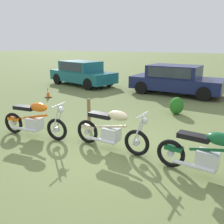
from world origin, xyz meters
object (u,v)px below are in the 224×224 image
Objects in this scene: motorcycle_green at (209,154)px; traffic_cone at (48,93)px; motorcycle_cream at (111,130)px; motorcycle_orange at (34,120)px; car_navy at (175,78)px; car_teal at (82,72)px; fence_post_wooden at (89,114)px; shrub_low at (176,106)px.

motorcycle_green is 3.81× the size of traffic_cone.
motorcycle_cream is at bearing 179.12° from motorcycle_green.
car_navy reaches higher than motorcycle_orange.
motorcycle_cream is 2.24m from motorcycle_green.
car_navy reaches higher than motorcycle_green.
motorcycle_orange is 4.43m from motorcycle_green.
motorcycle_orange is at bearing -49.12° from car_teal.
fence_post_wooden is (0.98, 1.23, -0.03)m from motorcycle_orange.
motorcycle_cream is 3.82× the size of traffic_cone.
car_navy is (0.07, 7.29, 0.31)m from motorcycle_cream.
car_teal is 7.84m from fence_post_wooden.
motorcycle_orange is 1.03× the size of motorcycle_green.
motorcycle_green reaches higher than traffic_cone.
motorcycle_green is 8.50m from traffic_cone.
motorcycle_green is at bearing -22.87° from fence_post_wooden.
car_teal is 3.77m from traffic_cone.
fence_post_wooden is at bearing -38.91° from car_teal.
shrub_low is at bearing 51.99° from fence_post_wooden.
motorcycle_orange is 0.45× the size of car_navy.
car_teal reaches higher than motorcycle_cream.
car_navy is (-2.13, 7.68, 0.32)m from motorcycle_green.
fence_post_wooden is 1.75× the size of traffic_cone.
fence_post_wooden reaches higher than traffic_cone.
car_navy is 4.96× the size of fence_post_wooden.
motorcycle_cream is 9.43m from car_teal.
car_teal is at bearing 96.86° from traffic_cone.
car_navy is at bearing 78.07° from fence_post_wooden.
motorcycle_cream is (2.23, 0.17, 0.00)m from motorcycle_orange.
car_teal reaches higher than fence_post_wooden.
car_navy is at bearing 102.15° from shrub_low.
car_teal is (-3.35, 7.76, 0.31)m from motorcycle_orange.
motorcycle_green is at bearing -68.32° from car_navy.
car_navy is 6.37m from fence_post_wooden.
fence_post_wooden is (-1.31, -6.22, -0.34)m from car_navy.
motorcycle_green reaches higher than shrub_low.
motorcycle_orange is 8.46m from car_teal.
car_teal reaches higher than shrub_low.
traffic_cone is at bearing 178.45° from shrub_low.
motorcycle_orange and motorcycle_cream have the same top height.
motorcycle_green is 2.17× the size of fence_post_wooden.
shrub_low is 3.38m from fence_post_wooden.
motorcycle_orange is at bearing -54.33° from traffic_cone.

